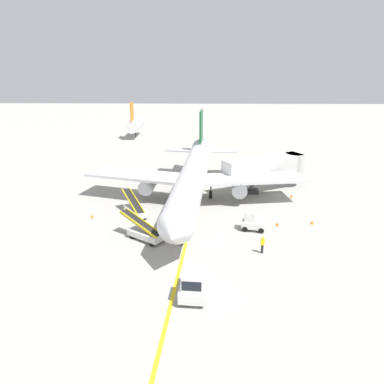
{
  "coord_description": "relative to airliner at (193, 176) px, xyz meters",
  "views": [
    {
      "loc": [
        1.42,
        -31.5,
        16.13
      ],
      "look_at": [
        0.36,
        7.84,
        2.5
      ],
      "focal_mm": 33.17,
      "sensor_mm": 36.0,
      "label": 1
    }
  ],
  "objects": [
    {
      "name": "ground_plane",
      "position": [
        -0.4,
        -11.38,
        -3.42
      ],
      "size": [
        300.0,
        300.0,
        0.0
      ],
      "primitive_type": "plane",
      "color": "#9E9B93"
    },
    {
      "name": "taxi_line_yellow",
      "position": [
        -0.04,
        -6.38,
        -3.41
      ],
      "size": [
        5.97,
        79.82,
        0.01
      ],
      "primitive_type": "cube",
      "rotation": [
        0.0,
        0.0,
        -0.07
      ],
      "color": "yellow",
      "rests_on": "ground"
    },
    {
      "name": "airliner",
      "position": [
        0.0,
        0.0,
        0.0
      ],
      "size": [
        28.54,
        35.34,
        10.1
      ],
      "color": "silver",
      "rests_on": "ground"
    },
    {
      "name": "jet_bridge",
      "position": [
        10.8,
        5.01,
        0.12
      ],
      "size": [
        12.61,
        8.09,
        4.85
      ],
      "color": "beige",
      "rests_on": "ground"
    },
    {
      "name": "pushback_tug",
      "position": [
        0.5,
        -20.25,
        -2.42
      ],
      "size": [
        2.16,
        3.73,
        2.2
      ],
      "color": "silver",
      "rests_on": "ground"
    },
    {
      "name": "baggage_tug_near_wing",
      "position": [
        6.44,
        -8.51,
        -2.49
      ],
      "size": [
        2.61,
        1.76,
        2.1
      ],
      "color": "silver",
      "rests_on": "ground"
    },
    {
      "name": "belt_loader_forward_hold",
      "position": [
        -6.64,
        -4.88,
        -2.64
      ],
      "size": [
        3.67,
        4.92,
        2.59
      ],
      "color": "silver",
      "rests_on": "ground"
    },
    {
      "name": "belt_loader_aft_hold",
      "position": [
        -4.53,
        -11.03,
        -2.64
      ],
      "size": [
        4.83,
        3.87,
        2.59
      ],
      "color": "silver",
      "rests_on": "ground"
    },
    {
      "name": "ground_crew_marshaller",
      "position": [
        6.73,
        -13.47,
        -2.51
      ],
      "size": [
        0.36,
        0.24,
        1.7
      ],
      "color": "#26262D",
      "rests_on": "ground"
    },
    {
      "name": "safety_cone_nose_left",
      "position": [
        13.07,
        1.82,
        -3.2
      ],
      "size": [
        0.36,
        0.36,
        0.44
      ],
      "primitive_type": "cone",
      "color": "orange",
      "rests_on": "ground"
    },
    {
      "name": "safety_cone_nose_right",
      "position": [
        9.35,
        -7.32,
        -3.2
      ],
      "size": [
        0.36,
        0.36,
        0.44
      ],
      "primitive_type": "cone",
      "color": "orange",
      "rests_on": "ground"
    },
    {
      "name": "safety_cone_wingtip_left",
      "position": [
        13.3,
        -6.75,
        -3.2
      ],
      "size": [
        0.36,
        0.36,
        0.44
      ],
      "primitive_type": "cone",
      "color": "orange",
      "rests_on": "ground"
    },
    {
      "name": "safety_cone_wingtip_right",
      "position": [
        -11.49,
        -5.72,
        -3.2
      ],
      "size": [
        0.36,
        0.36,
        0.44
      ],
      "primitive_type": "cone",
      "color": "orange",
      "rests_on": "ground"
    },
    {
      "name": "distant_aircraft_far_left",
      "position": [
        -15.61,
        45.96,
        -0.2
      ],
      "size": [
        3.0,
        10.1,
        8.8
      ],
      "color": "silver",
      "rests_on": "ground"
    }
  ]
}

